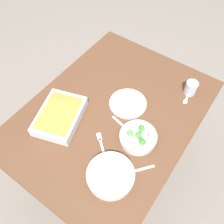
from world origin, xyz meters
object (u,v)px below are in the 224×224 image
object	(u,v)px
side_plate	(128,103)
spoon_by_broccoli	(126,129)
baking_dish	(60,116)
spoon_by_stew	(133,171)
broccoli_bowl	(138,137)
fork_on_table	(101,145)
drink_cup	(191,88)
stew_bowl	(111,175)
spoon_spare	(187,97)

from	to	relation	value
side_plate	spoon_by_broccoli	bearing A→B (deg)	30.58
baking_dish	spoon_by_stew	xyz separation A→B (m)	(0.03, 0.50, -0.03)
broccoli_bowl	spoon_by_stew	distance (m)	0.18
side_plate	baking_dish	bearing A→B (deg)	-39.11
baking_dish	side_plate	distance (m)	0.40
broccoli_bowl	fork_on_table	bearing A→B (deg)	-45.04
drink_cup	spoon_by_stew	world-z (taller)	drink_cup
stew_bowl	baking_dish	bearing A→B (deg)	-104.86
stew_bowl	spoon_by_stew	distance (m)	0.12
fork_on_table	broccoli_bowl	bearing A→B (deg)	134.96
drink_cup	fork_on_table	xyz separation A→B (m)	(0.60, -0.22, -0.04)
baking_dish	spoon_spare	bearing A→B (deg)	137.34
stew_bowl	fork_on_table	xyz separation A→B (m)	(-0.12, -0.14, -0.03)
baking_dish	drink_cup	size ratio (longest dim) A/B	4.16
drink_cup	spoon_by_stew	size ratio (longest dim) A/B	0.58
baking_dish	spoon_spare	distance (m)	0.76
stew_bowl	side_plate	bearing A→B (deg)	-157.23
stew_bowl	broccoli_bowl	world-z (taller)	broccoli_bowl
broccoli_bowl	side_plate	bearing A→B (deg)	-134.43
spoon_by_broccoli	drink_cup	bearing A→B (deg)	159.29
stew_bowl	broccoli_bowl	size ratio (longest dim) A/B	1.17
side_plate	spoon_by_stew	size ratio (longest dim) A/B	1.49
side_plate	spoon_spare	size ratio (longest dim) A/B	1.25
side_plate	fork_on_table	bearing A→B (deg)	6.68
baking_dish	side_plate	size ratio (longest dim) A/B	1.61
spoon_by_broccoli	fork_on_table	world-z (taller)	spoon_by_broccoli
spoon_by_stew	drink_cup	bearing A→B (deg)	179.24
broccoli_bowl	side_plate	xyz separation A→B (m)	(-0.17, -0.17, -0.02)
stew_bowl	spoon_spare	world-z (taller)	stew_bowl
spoon_by_broccoli	fork_on_table	xyz separation A→B (m)	(0.16, -0.05, -0.00)
spoon_by_stew	spoon_spare	world-z (taller)	same
spoon_by_broccoli	fork_on_table	size ratio (longest dim) A/B	1.18
baking_dish	spoon_by_broccoli	size ratio (longest dim) A/B	2.02
baking_dish	side_plate	world-z (taller)	baking_dish
stew_bowl	side_plate	world-z (taller)	stew_bowl
spoon_spare	fork_on_table	xyz separation A→B (m)	(0.56, -0.23, -0.00)
spoon_spare	spoon_by_broccoli	bearing A→B (deg)	-23.46
broccoli_bowl	spoon_by_stew	bearing A→B (deg)	24.41
broccoli_bowl	spoon_spare	world-z (taller)	broccoli_bowl
fork_on_table	baking_dish	bearing A→B (deg)	-89.74
broccoli_bowl	fork_on_table	size ratio (longest dim) A/B	1.34
drink_cup	side_plate	world-z (taller)	drink_cup
side_plate	stew_bowl	bearing A→B (deg)	22.77
baking_dish	fork_on_table	distance (m)	0.29
stew_bowl	side_plate	size ratio (longest dim) A/B	1.06
baking_dish	spoon_by_stew	distance (m)	0.50
broccoli_bowl	drink_cup	bearing A→B (deg)	169.77
side_plate	spoon_spare	world-z (taller)	side_plate
spoon_spare	spoon_by_stew	bearing A→B (deg)	-1.44
drink_cup	side_plate	bearing A→B (deg)	-41.36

